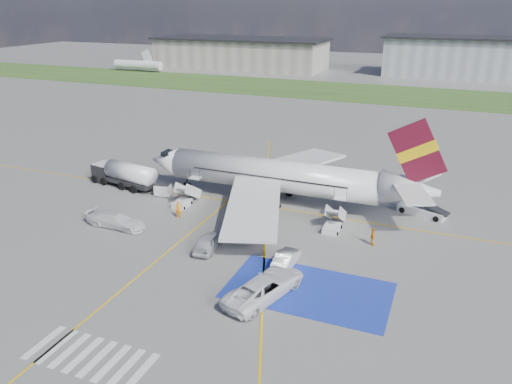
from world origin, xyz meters
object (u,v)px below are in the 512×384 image
(belt_loader, at_px, (422,211))
(van_white_a, at_px, (265,284))
(gpu_cart, at_px, (163,191))
(car_silver_a, at_px, (208,242))
(fuel_tanker, at_px, (124,176))
(airliner, at_px, (284,177))
(car_silver_b, at_px, (286,258))
(van_white_b, at_px, (116,218))

(belt_loader, distance_m, van_white_a, 25.20)
(gpu_cart, relative_size, car_silver_a, 0.44)
(fuel_tanker, distance_m, gpu_cart, 6.77)
(gpu_cart, relative_size, belt_loader, 0.36)
(airliner, height_order, car_silver_b, airliner)
(car_silver_b, bearing_deg, gpu_cart, -28.39)
(belt_loader, bearing_deg, airliner, -153.83)
(van_white_a, height_order, van_white_b, van_white_a)
(airliner, height_order, van_white_b, airliner)
(van_white_a, bearing_deg, fuel_tanker, -16.26)
(car_silver_b, bearing_deg, van_white_b, -3.15)
(gpu_cart, bearing_deg, car_silver_a, -52.39)
(car_silver_b, bearing_deg, fuel_tanker, -24.29)
(airliner, relative_size, fuel_tanker, 3.61)
(airliner, distance_m, belt_loader, 16.63)
(van_white_a, bearing_deg, car_silver_b, -72.92)
(airliner, distance_m, van_white_b, 20.17)
(belt_loader, relative_size, van_white_b, 1.11)
(airliner, bearing_deg, fuel_tanker, -173.33)
(belt_loader, distance_m, car_silver_b, 20.27)
(car_silver_b, relative_size, van_white_a, 0.70)
(fuel_tanker, bearing_deg, car_silver_b, -14.26)
(airliner, relative_size, car_silver_b, 8.04)
(fuel_tanker, distance_m, belt_loader, 38.10)
(car_silver_a, xyz_separation_m, car_silver_b, (8.31, -0.20, -0.08))
(car_silver_a, distance_m, car_silver_b, 8.31)
(airliner, distance_m, car_silver_b, 15.82)
(van_white_b, bearing_deg, gpu_cart, 3.15)
(belt_loader, xyz_separation_m, van_white_b, (-30.94, -16.02, 0.63))
(van_white_a, bearing_deg, car_silver_a, -17.87)
(belt_loader, xyz_separation_m, car_silver_b, (-10.85, -17.12, 0.32))
(car_silver_a, height_order, van_white_a, van_white_a)
(gpu_cart, distance_m, belt_loader, 31.73)
(car_silver_b, height_order, van_white_b, van_white_b)
(car_silver_a, xyz_separation_m, van_white_a, (8.30, -5.82, 0.39))
(belt_loader, relative_size, car_silver_b, 1.31)
(fuel_tanker, height_order, van_white_a, fuel_tanker)
(car_silver_a, bearing_deg, belt_loader, -146.01)
(fuel_tanker, relative_size, van_white_a, 1.56)
(fuel_tanker, height_order, car_silver_b, fuel_tanker)
(gpu_cart, bearing_deg, van_white_a, -49.72)
(fuel_tanker, height_order, van_white_b, fuel_tanker)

